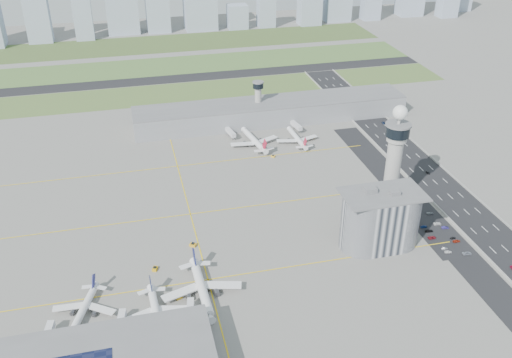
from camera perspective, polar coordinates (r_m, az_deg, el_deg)
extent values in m
plane|color=gray|center=(310.67, 1.55, -5.49)|extent=(1000.00, 1000.00, 0.00)
cube|color=#4E6831|center=(505.12, -7.47, 8.56)|extent=(480.00, 50.00, 0.08)
cube|color=#476932|center=(575.60, -8.44, 11.11)|extent=(480.00, 60.00, 0.08)
cube|color=#445729|center=(651.89, -9.25, 13.22)|extent=(480.00, 70.00, 0.08)
cube|color=black|center=(539.73, -7.98, 9.90)|extent=(480.00, 22.00, 0.10)
cube|color=black|center=(354.44, 19.82, -2.62)|extent=(28.00, 500.00, 0.10)
cube|color=#9E9E99|center=(347.09, 17.88, -2.87)|extent=(0.60, 500.00, 1.20)
cube|color=#9E9E99|center=(361.64, 21.70, -2.23)|extent=(0.60, 500.00, 1.20)
cube|color=black|center=(335.03, 17.08, -4.09)|extent=(18.00, 260.00, 0.08)
cube|color=black|center=(325.73, 17.79, -5.26)|extent=(20.00, 44.00, 0.10)
cube|color=yellow|center=(280.65, -4.83, -10.00)|extent=(260.00, 0.60, 0.01)
cube|color=yellow|center=(328.94, -6.58, -3.51)|extent=(260.00, 0.60, 0.01)
cube|color=yellow|center=(380.58, -7.86, 1.27)|extent=(260.00, 0.60, 0.01)
cube|color=yellow|center=(328.94, -6.58, -3.51)|extent=(0.60, 260.00, 0.01)
cylinder|color=#ADAAA5|center=(328.17, 13.46, 0.60)|extent=(8.40, 8.40, 48.00)
cylinder|color=#ADAAA5|center=(318.46, 13.91, 4.07)|extent=(11.00, 11.00, 4.00)
cylinder|color=black|center=(316.83, 14.00, 4.72)|extent=(13.00, 13.00, 6.00)
cylinder|color=slate|center=(315.43, 14.07, 5.30)|extent=(14.00, 14.00, 1.00)
cylinder|color=#ADAAA5|center=(314.46, 14.13, 5.72)|extent=(1.60, 1.60, 5.00)
sphere|color=white|center=(312.74, 14.23, 6.47)|extent=(8.00, 8.00, 8.00)
cylinder|color=#ADAAA5|center=(439.18, 0.21, 7.52)|extent=(5.00, 5.00, 28.00)
cylinder|color=black|center=(433.81, 0.21, 9.36)|extent=(8.00, 8.00, 4.00)
cylinder|color=slate|center=(432.96, 0.21, 9.67)|extent=(8.60, 8.60, 0.80)
cube|color=#B2B2B7|center=(301.66, 12.31, -4.00)|extent=(18.00, 24.00, 30.00)
cylinder|color=#B2B2B7|center=(298.16, 10.74, -4.25)|extent=(24.00, 24.00, 30.00)
cylinder|color=#B2B2B7|center=(305.38, 13.84, -3.75)|extent=(24.00, 24.00, 30.00)
cube|color=slate|center=(293.64, 12.62, -1.49)|extent=(42.00, 24.00, 0.80)
cube|color=slate|center=(292.72, 11.35, -1.08)|extent=(6.00, 5.00, 3.00)
cube|color=slate|center=(293.58, 13.69, -1.34)|extent=(5.00, 4.00, 2.40)
cube|color=gray|center=(442.21, 1.54, 6.76)|extent=(210.00, 32.00, 15.00)
cube|color=slate|center=(439.23, 1.55, 7.71)|extent=(210.00, 32.00, 0.80)
imported|color=white|center=(312.51, 18.66, -6.91)|extent=(3.88, 2.04, 1.26)
imported|color=#999BA1|center=(314.62, 18.35, -6.60)|extent=(3.43, 1.62, 1.09)
imported|color=maroon|center=(320.75, 17.19, -5.62)|extent=(4.46, 2.12, 1.23)
imported|color=black|center=(325.71, 16.91, -4.98)|extent=(4.62, 2.09, 1.31)
imported|color=navy|center=(328.38, 16.43, -4.59)|extent=(3.89, 1.61, 1.32)
imported|color=white|center=(336.31, 15.41, -3.56)|extent=(3.92, 1.90, 1.24)
imported|color=#9196A3|center=(314.53, 20.34, -6.98)|extent=(4.93, 2.73, 1.31)
imported|color=maroon|center=(322.15, 19.42, -5.87)|extent=(4.27, 1.90, 1.22)
imported|color=black|center=(324.16, 19.10, -5.58)|extent=(3.34, 1.72, 1.09)
imported|color=navy|center=(331.16, 18.39, -4.62)|extent=(4.15, 1.92, 1.32)
imported|color=white|center=(333.33, 17.69, -4.27)|extent=(4.55, 2.51, 1.20)
imported|color=gray|center=(341.43, 17.00, -3.29)|extent=(4.08, 1.68, 1.18)
imported|color=black|center=(384.51, 16.82, 0.62)|extent=(1.45, 3.74, 1.22)
imported|color=#192849|center=(450.19, 12.65, 5.50)|extent=(2.35, 4.42, 1.18)
imported|color=#9EA7B2|center=(493.12, 8.30, 8.04)|extent=(1.43, 3.41, 1.15)
cube|color=#9EADC1|center=(685.22, -21.10, 15.38)|extent=(25.49, 20.39, 66.89)
cube|color=#9EADC1|center=(681.91, -16.90, 15.05)|extent=(20.04, 16.03, 45.20)
cube|color=#9EADC1|center=(697.93, -13.30, 16.49)|extent=(35.76, 28.61, 61.22)
cube|color=#9EADC1|center=(700.39, -5.64, 17.18)|extent=(36.96, 29.57, 62.11)
cube|color=#9EADC1|center=(703.31, -1.86, 15.92)|extent=(23.01, 18.41, 27.75)
cube|color=#9EADC1|center=(709.63, 1.02, 16.51)|extent=(20.22, 16.18, 38.97)
cube|color=#9EADC1|center=(722.23, 5.39, 16.95)|extent=(26.14, 20.92, 46.89)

